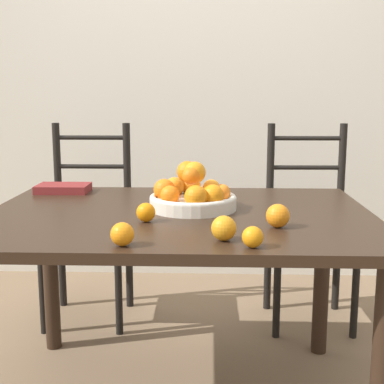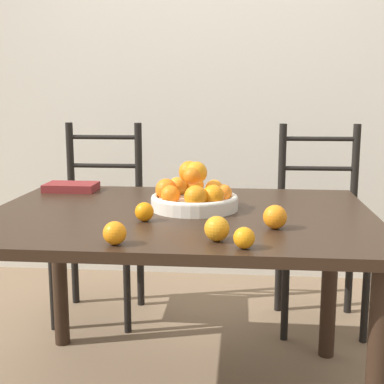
{
  "view_description": "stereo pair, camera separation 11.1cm",
  "coord_description": "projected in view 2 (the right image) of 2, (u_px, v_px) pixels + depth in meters",
  "views": [
    {
      "loc": [
        0.12,
        -1.9,
        1.18
      ],
      "look_at": [
        0.05,
        -0.04,
        0.84
      ],
      "focal_mm": 50.0,
      "sensor_mm": 36.0,
      "label": 1
    },
    {
      "loc": [
        0.23,
        -1.89,
        1.18
      ],
      "look_at": [
        0.05,
        -0.04,
        0.84
      ],
      "focal_mm": 50.0,
      "sensor_mm": 36.0,
      "label": 2
    }
  ],
  "objects": [
    {
      "name": "chair_right",
      "position": [
        320.0,
        232.0,
        2.73
      ],
      "size": [
        0.43,
        0.41,
        1.03
      ],
      "rotation": [
        0.0,
        0.0,
        0.02
      ],
      "color": "black",
      "rests_on": "ground_plane"
    },
    {
      "name": "orange_loose_2",
      "position": [
        217.0,
        229.0,
        1.56
      ],
      "size": [
        0.07,
        0.07,
        0.07
      ],
      "color": "orange",
      "rests_on": "dining_table"
    },
    {
      "name": "orange_loose_3",
      "position": [
        144.0,
        212.0,
        1.8
      ],
      "size": [
        0.06,
        0.06,
        0.06
      ],
      "color": "orange",
      "rests_on": "dining_table"
    },
    {
      "name": "book_stack",
      "position": [
        71.0,
        187.0,
        2.37
      ],
      "size": [
        0.22,
        0.15,
        0.03
      ],
      "color": "maroon",
      "rests_on": "dining_table"
    },
    {
      "name": "orange_loose_1",
      "position": [
        115.0,
        233.0,
        1.52
      ],
      "size": [
        0.07,
        0.07,
        0.07
      ],
      "color": "orange",
      "rests_on": "dining_table"
    },
    {
      "name": "orange_loose_4",
      "position": [
        244.0,
        238.0,
        1.48
      ],
      "size": [
        0.06,
        0.06,
        0.06
      ],
      "color": "orange",
      "rests_on": "dining_table"
    },
    {
      "name": "wall_back",
      "position": [
        208.0,
        75.0,
        3.37
      ],
      "size": [
        8.0,
        0.06,
        2.6
      ],
      "color": "silver",
      "rests_on": "ground_plane"
    },
    {
      "name": "orange_loose_0",
      "position": [
        275.0,
        217.0,
        1.7
      ],
      "size": [
        0.08,
        0.08,
        0.08
      ],
      "color": "orange",
      "rests_on": "dining_table"
    },
    {
      "name": "fruit_bowl",
      "position": [
        194.0,
        195.0,
        1.99
      ],
      "size": [
        0.32,
        0.32,
        0.18
      ],
      "color": "silver",
      "rests_on": "dining_table"
    },
    {
      "name": "chair_left",
      "position": [
        100.0,
        226.0,
        2.84
      ],
      "size": [
        0.42,
        0.4,
        1.03
      ],
      "rotation": [
        0.0,
        0.0,
        0.01
      ],
      "color": "black",
      "rests_on": "ground_plane"
    },
    {
      "name": "dining_table",
      "position": [
        180.0,
        238.0,
        1.97
      ],
      "size": [
        1.41,
        1.04,
        0.76
      ],
      "color": "black",
      "rests_on": "ground_plane"
    }
  ]
}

